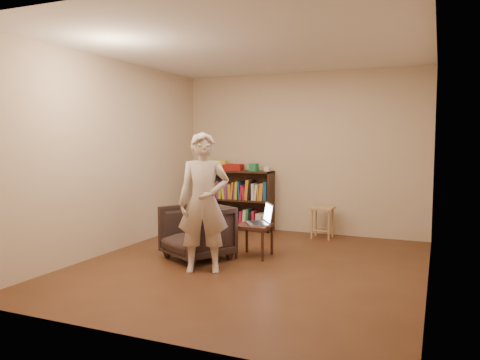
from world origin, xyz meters
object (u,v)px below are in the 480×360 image
at_px(laptop, 261,219).
at_px(person, 204,203).
at_px(bookshelf, 239,203).
at_px(stool, 322,213).
at_px(side_table, 254,230).
at_px(armchair, 197,232).

xyz_separation_m(laptop, person, (-0.36, -0.93, 0.32)).
xyz_separation_m(bookshelf, laptop, (1.01, -1.60, 0.05)).
bearing_deg(bookshelf, laptop, -57.75).
xyz_separation_m(stool, side_table, (-0.55, -1.48, -0.04)).
relative_size(armchair, person, 0.47).
relative_size(stool, side_table, 1.14).
height_order(stool, armchair, armchair).
bearing_deg(person, armchair, 102.23).
bearing_deg(armchair, side_table, 60.44).
xyz_separation_m(armchair, laptop, (0.71, 0.45, 0.14)).
bearing_deg(bookshelf, side_table, -60.58).
bearing_deg(laptop, armchair, -91.01).
bearing_deg(person, stool, 46.70).
relative_size(stool, armchair, 0.64).
distance_m(armchair, side_table, 0.74).
distance_m(bookshelf, side_table, 1.90).
bearing_deg(armchair, stool, 86.35).
xyz_separation_m(bookshelf, armchair, (0.30, -2.05, -0.09)).
height_order(bookshelf, laptop, bookshelf).
height_order(bookshelf, side_table, bookshelf).
xyz_separation_m(armchair, person, (0.35, -0.48, 0.46)).
height_order(armchair, laptop, laptop).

